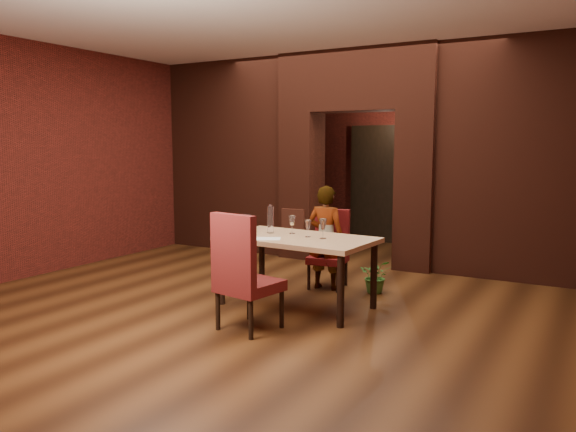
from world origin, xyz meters
name	(u,v)px	position (x,y,z in m)	size (l,w,h in m)	color
floor	(292,291)	(0.00, 0.00, 0.00)	(8.00, 8.00, 0.00)	#492912
ceiling	(293,25)	(0.00, 0.00, 3.20)	(7.00, 8.00, 0.04)	silver
wall_back	(400,156)	(0.00, 4.00, 1.60)	(7.00, 0.04, 3.20)	maroon
wall_left	(91,158)	(-3.50, 0.00, 1.60)	(0.04, 8.00, 3.20)	maroon
pillar_left	(302,186)	(-0.95, 2.00, 1.15)	(0.55, 0.55, 2.30)	maroon
pillar_right	(418,190)	(0.95, 2.00, 1.15)	(0.55, 0.55, 2.30)	maroon
lintel	(358,81)	(0.00, 2.00, 2.75)	(2.45, 0.55, 0.90)	maroon
wing_wall_left	(230,157)	(-2.36, 2.00, 1.60)	(2.27, 0.35, 3.20)	maroon
wing_wall_right	(525,160)	(2.36, 2.00, 1.60)	(2.27, 0.35, 3.20)	maroon
vent_panel	(293,225)	(-0.95, 1.71, 0.55)	(0.40, 0.03, 0.50)	#A94A31
rear_door	(377,186)	(-0.40, 3.94, 1.05)	(0.90, 0.08, 2.10)	black
rear_door_frame	(377,186)	(-0.40, 3.90, 1.05)	(1.02, 0.04, 2.22)	black
dining_table	(297,272)	(0.37, -0.56, 0.40)	(1.69, 0.95, 0.79)	tan
chair_far	(328,249)	(0.31, 0.36, 0.49)	(0.45, 0.45, 0.98)	maroon
chair_near	(250,271)	(0.35, -1.47, 0.58)	(0.53, 0.53, 1.16)	maroon
person_seated	(326,238)	(0.31, 0.30, 0.65)	(0.48, 0.31, 1.30)	white
wine_glass_a	(292,225)	(0.22, -0.40, 0.90)	(0.08, 0.08, 0.21)	white
wine_glass_b	(308,229)	(0.49, -0.52, 0.89)	(0.08, 0.08, 0.19)	white
wine_glass_c	(323,229)	(0.68, -0.54, 0.90)	(0.09, 0.09, 0.22)	silver
tasting_sheet	(268,239)	(0.17, -0.85, 0.79)	(0.28, 0.20, 0.00)	silver
wine_bucket	(244,223)	(-0.33, -0.56, 0.89)	(0.16, 0.16, 0.20)	silver
water_bottle	(271,219)	(-0.02, -0.48, 0.96)	(0.08, 0.08, 0.33)	white
potted_plant	(376,276)	(0.94, 0.42, 0.21)	(0.38, 0.33, 0.42)	#366F2A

